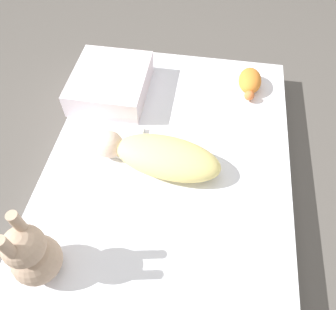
% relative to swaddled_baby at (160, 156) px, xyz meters
% --- Properties ---
extents(ground_plane, '(12.00, 12.00, 0.00)m').
position_rel_swaddled_baby_xyz_m(ground_plane, '(-0.04, 0.03, -0.18)').
color(ground_plane, '#514C47').
extents(bed_mattress, '(1.38, 1.00, 0.12)m').
position_rel_swaddled_baby_xyz_m(bed_mattress, '(-0.04, 0.03, -0.12)').
color(bed_mattress, white).
rests_on(bed_mattress, ground_plane).
extents(burp_cloth, '(0.17, 0.19, 0.02)m').
position_rel_swaddled_baby_xyz_m(burp_cloth, '(-0.09, -0.19, -0.05)').
color(burp_cloth, white).
rests_on(burp_cloth, bed_mattress).
extents(swaddled_baby, '(0.25, 0.53, 0.12)m').
position_rel_swaddled_baby_xyz_m(swaddled_baby, '(0.00, 0.00, 0.00)').
color(swaddled_baby, '#EFDB7F').
rests_on(swaddled_baby, bed_mattress).
extents(pillow, '(0.38, 0.34, 0.12)m').
position_rel_swaddled_baby_xyz_m(pillow, '(-0.39, -0.30, -0.00)').
color(pillow, white).
rests_on(pillow, bed_mattress).
extents(bunny_plush, '(0.16, 0.16, 0.33)m').
position_rel_swaddled_baby_xyz_m(bunny_plush, '(0.48, -0.31, 0.06)').
color(bunny_plush, tan).
rests_on(bunny_plush, bed_mattress).
extents(turtle_plush, '(0.20, 0.11, 0.09)m').
position_rel_swaddled_baby_xyz_m(turtle_plush, '(-0.52, 0.35, -0.02)').
color(turtle_plush, orange).
rests_on(turtle_plush, bed_mattress).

